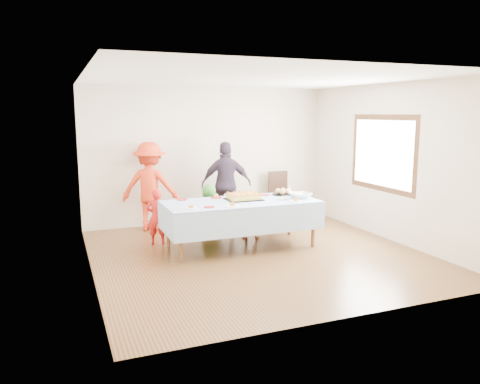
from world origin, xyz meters
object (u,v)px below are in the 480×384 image
Objects in this scene: birthday_cake at (244,197)px; party_table at (241,204)px; dining_chair at (280,193)px; adult_left at (150,186)px.

party_table is at bearing -133.47° from birthday_cake.
birthday_cake is 2.21m from dining_chair.
birthday_cake is 2.07m from adult_left.
birthday_cake reaches higher than party_table.
dining_chair is (1.57, 1.71, -0.17)m from party_table.
dining_chair reaches higher than birthday_cake.
birthday_cake is 0.58× the size of dining_chair.
birthday_cake is at bearing 46.53° from party_table.
dining_chair is (1.48, 1.62, -0.28)m from birthday_cake.
party_table is at bearing 145.73° from adult_left.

